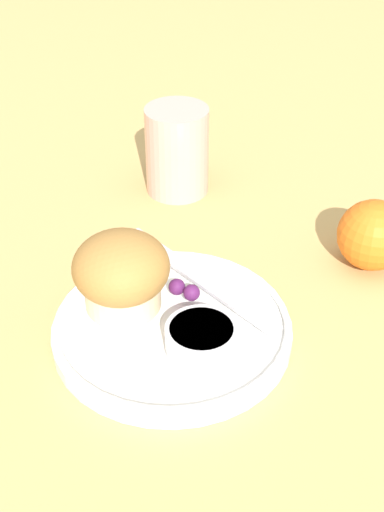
% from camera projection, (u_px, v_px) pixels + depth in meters
% --- Properties ---
extents(ground_plane, '(3.00, 3.00, 0.00)m').
position_uv_depth(ground_plane, '(188.00, 321.00, 0.64)').
color(ground_plane, tan).
extents(plate, '(0.21, 0.21, 0.02)m').
position_uv_depth(plate, '(167.00, 326.00, 0.62)').
color(plate, white).
rests_on(plate, ground_plane).
extents(muffin, '(0.08, 0.08, 0.07)m').
position_uv_depth(muffin, '(121.00, 273.00, 0.61)').
color(muffin, beige).
rests_on(muffin, plate).
extents(cream_ramekin, '(0.06, 0.06, 0.02)m').
position_uv_depth(cream_ramekin, '(201.00, 337.00, 0.58)').
color(cream_ramekin, silver).
rests_on(cream_ramekin, plate).
extents(berry_pair, '(0.03, 0.02, 0.02)m').
position_uv_depth(berry_pair, '(184.00, 290.00, 0.63)').
color(berry_pair, '#4C194C').
rests_on(berry_pair, plate).
extents(butter_knife, '(0.19, 0.07, 0.00)m').
position_uv_depth(butter_knife, '(198.00, 277.00, 0.65)').
color(butter_knife, '#B7B7BC').
rests_on(butter_knife, plate).
extents(orange_fruit, '(0.07, 0.07, 0.07)m').
position_uv_depth(orange_fruit, '(373.00, 235.00, 0.69)').
color(orange_fruit, orange).
rests_on(orange_fruit, ground_plane).
extents(juice_glass, '(0.07, 0.07, 0.10)m').
position_uv_depth(juice_glass, '(177.00, 151.00, 0.79)').
color(juice_glass, '#E5998C').
rests_on(juice_glass, ground_plane).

